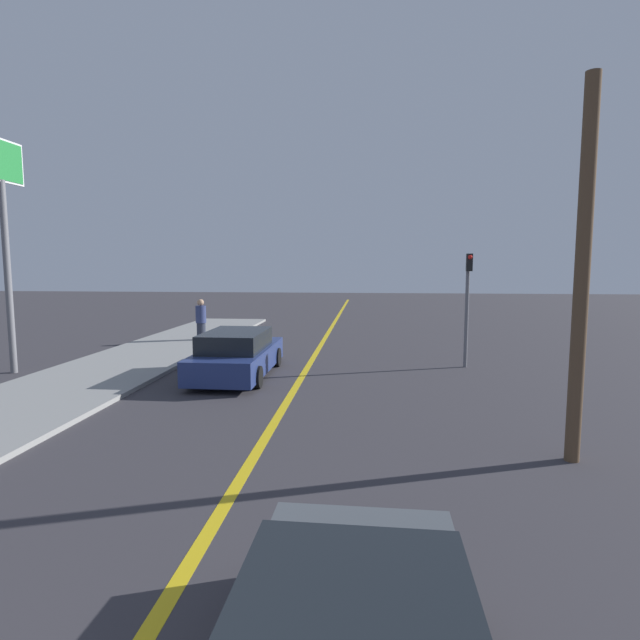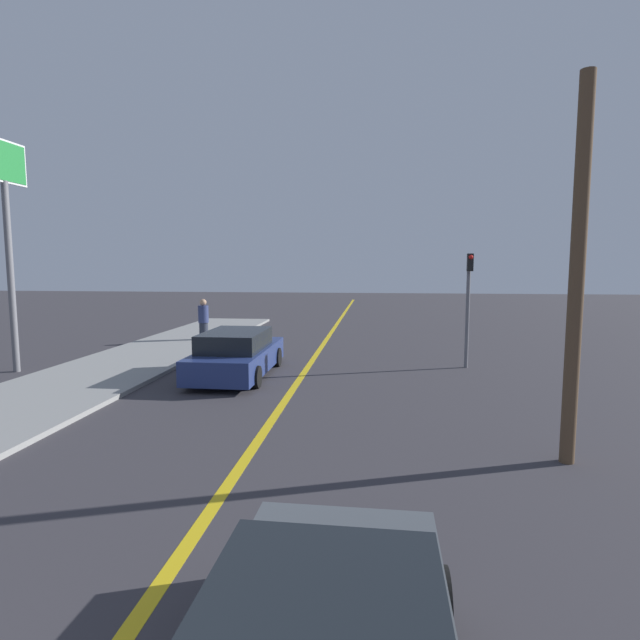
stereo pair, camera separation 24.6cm
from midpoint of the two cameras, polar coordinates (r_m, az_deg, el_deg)
The scene contains 7 objects.
road_center_line at distance 18.25m, azimuth -0.13°, elevation -4.10°, with size 0.20×60.00×0.01m.
sidewalk_left at distance 16.79m, azimuth -22.54°, elevation -5.31°, with size 3.81×29.05×0.12m.
car_ahead_center at distance 15.06m, azimuth -8.99°, elevation -3.88°, with size 2.03×4.70×1.37m.
pedestrian_mid_group at distance 21.92m, azimuth -12.86°, elevation 0.05°, with size 0.44×0.44×1.74m.
traffic_light at distance 16.56m, azimuth 17.00°, elevation 2.47°, with size 0.18×0.40×3.66m.
roadside_sign at distance 17.94m, azimuth -31.94°, elevation 11.38°, with size 0.20×1.88×7.01m.
utility_pole at distance 9.13m, azimuth 27.99°, elevation 4.66°, with size 0.24×0.24×6.30m.
Camera 2 is at (2.19, 0.18, 3.29)m, focal length 28.00 mm.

